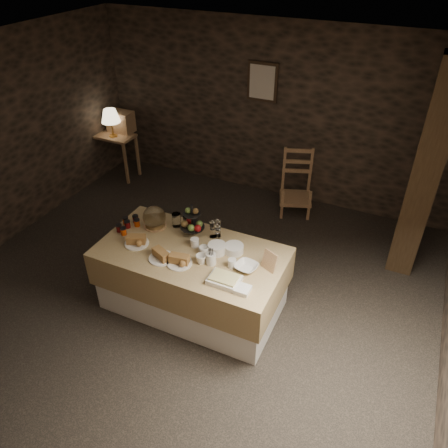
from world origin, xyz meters
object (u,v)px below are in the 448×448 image
at_px(buffet_table, 192,275).
at_px(wine_rack, 120,121).
at_px(chair, 298,185).
at_px(timber_column, 425,175).
at_px(console_table, 114,142).
at_px(fruit_stand, 192,224).
at_px(table_lamp, 110,116).

distance_m(buffet_table, wine_rack, 3.56).
bearing_deg(chair, timber_column, -43.29).
relative_size(console_table, timber_column, 0.29).
xyz_separation_m(console_table, chair, (3.10, 0.22, -0.19)).
distance_m(console_table, fruit_stand, 3.20).
xyz_separation_m(buffet_table, console_table, (-2.65, 2.20, 0.17)).
height_order(table_lamp, timber_column, timber_column).
bearing_deg(timber_column, table_lamp, 174.63).
relative_size(buffet_table, fruit_stand, 5.19).
xyz_separation_m(buffet_table, fruit_stand, (-0.12, 0.27, 0.48)).
bearing_deg(wine_rack, table_lamp, -90.00).
xyz_separation_m(table_lamp, wine_rack, (0.00, 0.23, -0.17)).
xyz_separation_m(buffet_table, chair, (0.45, 2.42, -0.02)).
xyz_separation_m(timber_column, fruit_stand, (-2.16, -1.45, -0.38)).
height_order(chair, timber_column, timber_column).
bearing_deg(table_lamp, wine_rack, 90.00).
bearing_deg(wine_rack, console_table, -105.52).
bearing_deg(fruit_stand, wine_rack, 139.56).
height_order(buffet_table, chair, chair).
bearing_deg(timber_column, fruit_stand, -146.21).
bearing_deg(chair, console_table, 164.63).
xyz_separation_m(table_lamp, chair, (3.05, 0.27, -0.66)).
distance_m(console_table, table_lamp, 0.47).
xyz_separation_m(buffet_table, timber_column, (2.04, 1.72, 0.85)).
bearing_deg(console_table, wine_rack, 74.48).
height_order(table_lamp, chair, table_lamp).
height_order(wine_rack, chair, wine_rack).
bearing_deg(table_lamp, console_table, 135.00).
bearing_deg(chair, table_lamp, 165.62).
bearing_deg(fruit_stand, buffet_table, -65.99).
bearing_deg(buffet_table, table_lamp, 140.38).
distance_m(chair, timber_column, 1.95).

